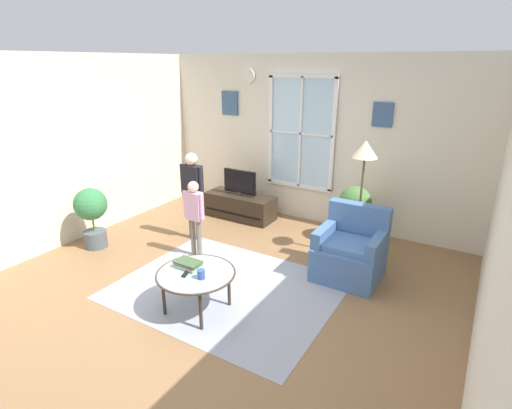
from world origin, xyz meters
TOP-DOWN VIEW (x-y plane):
  - ground_plane at (0.00, 0.00)m, footprint 5.84×5.93m
  - back_wall at (-0.01, 2.72)m, footprint 5.24×0.17m
  - side_wall_left at (-2.68, 0.00)m, footprint 0.12×5.33m
  - side_wall_right at (2.68, 0.00)m, footprint 0.12×5.33m
  - area_rug at (0.09, 0.17)m, footprint 2.48×1.97m
  - tv_stand at (-1.02, 2.16)m, footprint 1.19×0.48m
  - television at (-1.02, 2.15)m, footprint 0.60×0.08m
  - armchair at (1.21, 1.21)m, footprint 0.76×0.74m
  - coffee_table at (0.06, -0.33)m, footprint 0.83×0.83m
  - book_stack at (-0.08, -0.28)m, footprint 0.28×0.19m
  - cup at (0.18, -0.39)m, footprint 0.08×0.08m
  - remote_near_books at (-0.01, -0.41)m, footprint 0.08×0.15m
  - remote_near_cup at (-0.01, -0.30)m, footprint 0.06×0.14m
  - person_pink_shirt at (-0.75, 0.65)m, footprint 0.32×0.15m
  - person_black_shirt at (-1.13, 1.08)m, footprint 0.39×0.18m
  - potted_plant_by_window at (0.92, 2.21)m, footprint 0.46×0.46m
  - potted_plant_corner at (-2.17, 0.12)m, footprint 0.45×0.45m
  - floor_lamp at (1.12, 1.77)m, footprint 0.32×0.32m

SIDE VIEW (x-z plane):
  - ground_plane at x=0.00m, z-range -0.02..0.00m
  - area_rug at x=0.09m, z-range 0.00..0.01m
  - tv_stand at x=-1.02m, z-range 0.00..0.41m
  - armchair at x=1.21m, z-range -0.11..0.76m
  - coffee_table at x=0.06m, z-range 0.20..0.65m
  - remote_near_books at x=-0.01m, z-range 0.45..0.47m
  - remote_near_cup at x=-0.01m, z-range 0.45..0.47m
  - book_stack at x=-0.08m, z-range 0.45..0.52m
  - cup at x=0.18m, z-range 0.45..0.54m
  - potted_plant_corner at x=-2.17m, z-range 0.10..0.98m
  - potted_plant_by_window at x=0.92m, z-range 0.12..0.97m
  - television at x=-1.02m, z-range 0.42..0.84m
  - person_pink_shirt at x=-0.75m, z-range 0.13..1.20m
  - person_black_shirt at x=-1.13m, z-range 0.17..1.48m
  - side_wall_left at x=-2.68m, z-range 0.00..2.64m
  - side_wall_right at x=2.68m, z-range 0.00..2.64m
  - back_wall at x=-0.01m, z-range 0.01..2.64m
  - floor_lamp at x=1.12m, z-range 0.53..2.13m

